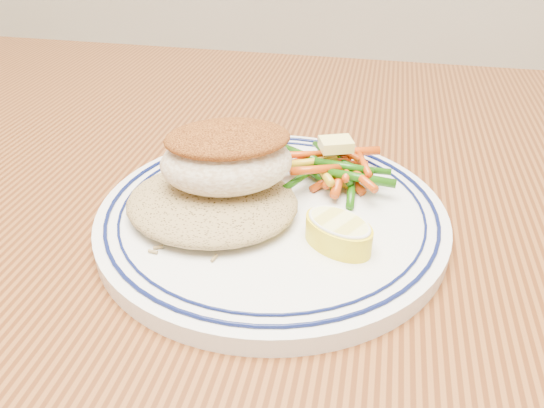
{
  "coord_description": "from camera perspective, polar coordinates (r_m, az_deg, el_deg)",
  "views": [
    {
      "loc": [
        0.09,
        -0.36,
        1.0
      ],
      "look_at": [
        0.02,
        -0.01,
        0.77
      ],
      "focal_mm": 35.0,
      "sensor_mm": 36.0,
      "label": 1
    }
  ],
  "objects": [
    {
      "name": "vegetable_pile",
      "position": [
        0.46,
        6.47,
        3.99
      ],
      "size": [
        0.11,
        0.09,
        0.03
      ],
      "color": "#C19714",
      "rests_on": "plate"
    },
    {
      "name": "dining_table",
      "position": [
        0.5,
        -2.1,
        -10.42
      ],
      "size": [
        1.5,
        0.9,
        0.75
      ],
      "color": "#522710",
      "rests_on": "ground"
    },
    {
      "name": "fish_fillet",
      "position": [
        0.41,
        -4.88,
        5.14
      ],
      "size": [
        0.12,
        0.1,
        0.05
      ],
      "color": "beige",
      "rests_on": "rice_pilaf"
    },
    {
      "name": "rice_pilaf",
      "position": [
        0.41,
        -6.47,
        0.55
      ],
      "size": [
        0.14,
        0.12,
        0.03
      ],
      "primitive_type": "ellipsoid",
      "color": "olive",
      "rests_on": "plate"
    },
    {
      "name": "butter_pat",
      "position": [
        0.45,
        6.9,
        6.4
      ],
      "size": [
        0.03,
        0.03,
        0.01
      ],
      "primitive_type": "cube",
      "rotation": [
        0.0,
        0.0,
        0.36
      ],
      "color": "#FCEE7B",
      "rests_on": "vegetable_pile"
    },
    {
      "name": "lemon_wedge",
      "position": [
        0.38,
        7.15,
        -2.93
      ],
      "size": [
        0.07,
        0.07,
        0.02
      ],
      "color": "yellow",
      "rests_on": "plate"
    },
    {
      "name": "plate",
      "position": [
        0.43,
        0.0,
        -1.19
      ],
      "size": [
        0.28,
        0.28,
        0.02
      ],
      "color": "white",
      "rests_on": "dining_table"
    }
  ]
}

